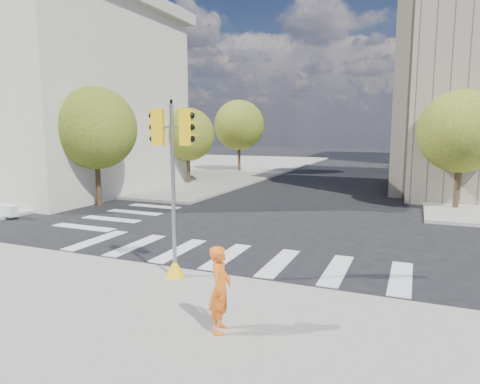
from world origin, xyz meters
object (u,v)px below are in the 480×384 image
Objects in this scene: traffic_signal at (174,204)px; photographer at (220,289)px; lamp_far at (449,124)px; lamp_near at (465,122)px.

photographer is at bearing -56.70° from traffic_signal.
traffic_signal is 3.68m from photographer.
lamp_far is at bearing -21.37° from photographer.
traffic_signal is (-8.44, -32.68, -2.39)m from lamp_far.
lamp_far is 4.61× the size of photographer.
lamp_near is 4.61× the size of photographer.
photographer is at bearing -105.69° from lamp_near.
traffic_signal is 2.71× the size of photographer.
traffic_signal is at bearing 34.24° from photographer.
lamp_near is at bearing -90.00° from lamp_far.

